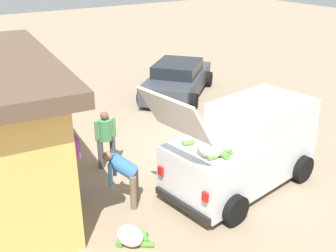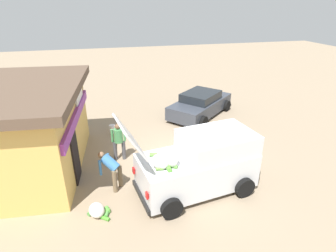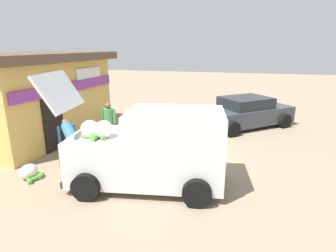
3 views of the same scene
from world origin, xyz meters
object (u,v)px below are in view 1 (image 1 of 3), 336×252
object	(u,v)px
parked_sedan	(177,80)
vendor_standing	(106,136)
unloaded_banana_pile	(132,236)
delivery_van	(245,146)
paint_bucket	(68,128)
customer_bending	(124,172)

from	to	relation	value
parked_sedan	vendor_standing	world-z (taller)	vendor_standing
unloaded_banana_pile	delivery_van	bearing A→B (deg)	-81.69
delivery_van	paint_bucket	xyz separation A→B (m)	(5.12, 2.59, -0.79)
vendor_standing	customer_bending	distance (m)	1.85
parked_sedan	vendor_standing	size ratio (longest dim) A/B	2.81
delivery_van	vendor_standing	world-z (taller)	delivery_van
unloaded_banana_pile	vendor_standing	bearing A→B (deg)	-16.95
parked_sedan	paint_bucket	distance (m)	5.10
delivery_van	unloaded_banana_pile	size ratio (longest dim) A/B	6.30
paint_bucket	delivery_van	bearing A→B (deg)	-153.16
unloaded_banana_pile	paint_bucket	bearing A→B (deg)	-7.99
delivery_van	vendor_standing	xyz separation A→B (m)	(2.57, 2.45, -0.09)
paint_bucket	vendor_standing	bearing A→B (deg)	-176.74
parked_sedan	paint_bucket	xyz separation A→B (m)	(-1.15, 4.95, -0.42)
delivery_van	customer_bending	world-z (taller)	delivery_van
unloaded_banana_pile	paint_bucket	size ratio (longest dim) A/B	1.77
customer_bending	unloaded_banana_pile	world-z (taller)	customer_bending
customer_bending	paint_bucket	xyz separation A→B (m)	(4.36, -0.26, -0.62)
delivery_van	paint_bucket	distance (m)	5.80
customer_bending	parked_sedan	bearing A→B (deg)	-43.38
delivery_van	unloaded_banana_pile	xyz separation A→B (m)	(-0.49, 3.38, -0.82)
customer_bending	unloaded_banana_pile	xyz separation A→B (m)	(-1.26, 0.53, -0.65)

